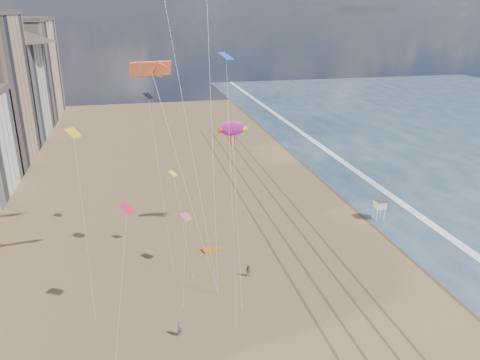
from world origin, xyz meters
name	(u,v)px	position (x,y,z in m)	size (l,w,h in m)	color
wet_sand	(363,194)	(19.00, 40.00, 0.00)	(260.00, 260.00, 0.00)	#42301E
foam	(386,192)	(23.20, 40.00, 0.00)	(260.00, 260.00, 0.00)	white
tracks	(288,230)	(2.55, 30.00, 0.01)	(7.68, 120.00, 0.01)	brown
lifeguard_stand	(380,204)	(16.61, 30.53, 2.42)	(1.74, 1.74, 3.14)	silver
grounded_kite	(210,249)	(-8.95, 26.68, 0.12)	(2.05, 1.30, 0.23)	orange
show_kite	(233,129)	(-4.83, 32.13, 14.37)	(3.82, 9.67, 23.10)	#AE1A90
kite_flyer_a	(180,328)	(-14.44, 10.89, 0.80)	(0.58, 0.38, 1.60)	slate
kite_flyer_b	(249,271)	(-5.68, 19.54, 0.73)	(0.71, 0.55, 1.46)	brown
small_kites	(152,140)	(-15.42, 23.98, 15.60)	(18.20, 19.11, 18.68)	#E2586D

